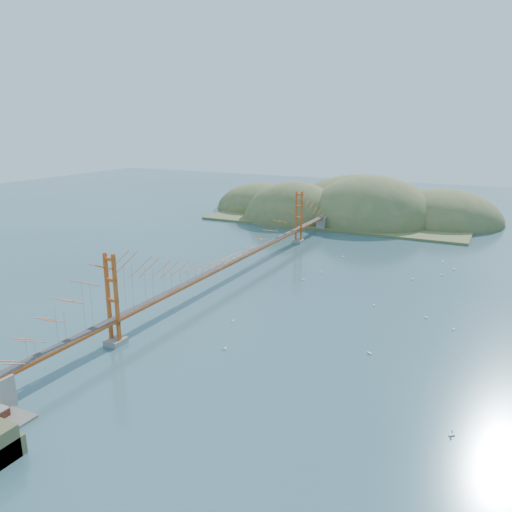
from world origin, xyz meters
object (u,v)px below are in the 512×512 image
at_px(bridge, 234,240).
at_px(sailboat_1, 374,305).
at_px(sailboat_0, 233,320).
at_px(sailboat_2, 426,317).

distance_m(bridge, sailboat_1, 26.41).
relative_size(sailboat_0, sailboat_1, 0.95).
bearing_deg(sailboat_1, sailboat_0, -136.96).
xyz_separation_m(sailboat_0, sailboat_1, (15.99, 14.93, 0.00)).
distance_m(sailboat_0, sailboat_2, 27.26).
relative_size(sailboat_2, sailboat_1, 1.09).
height_order(sailboat_0, sailboat_2, sailboat_2).
bearing_deg(sailboat_2, bridge, 173.46).
bearing_deg(sailboat_0, sailboat_2, 29.43).
bearing_deg(sailboat_1, bridge, 174.91).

